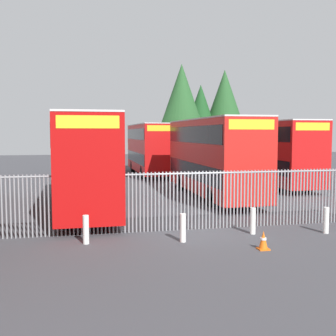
{
  "coord_description": "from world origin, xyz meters",
  "views": [
    {
      "loc": [
        -4.08,
        -14.89,
        3.61
      ],
      "look_at": [
        0.0,
        4.0,
        2.0
      ],
      "focal_mm": 44.52,
      "sensor_mm": 36.0,
      "label": 1
    }
  ],
  "objects": [
    {
      "name": "tree_tall_back",
      "position": [
        10.63,
        25.85,
        6.45
      ],
      "size": [
        5.06,
        5.06,
        10.07
      ],
      "color": "#4C3823",
      "rests_on": "ground"
    },
    {
      "name": "bollard_center_front",
      "position": [
        -0.72,
        -1.68,
        0.47
      ],
      "size": [
        0.2,
        0.2,
        0.95
      ],
      "primitive_type": "cylinder",
      "color": "silver",
      "rests_on": "ground"
    },
    {
      "name": "palisade_fence",
      "position": [
        -0.23,
        0.0,
        1.18
      ],
      "size": [
        15.52,
        0.14,
        2.35
      ],
      "color": "gray",
      "rests_on": "ground"
    },
    {
      "name": "double_decker_bus_behind_fence_left",
      "position": [
        8.92,
        11.88,
        2.42
      ],
      "size": [
        2.54,
        10.81,
        4.42
      ],
      "color": "red",
      "rests_on": "ground"
    },
    {
      "name": "tree_mid_row",
      "position": [
        5.37,
        22.88,
        6.42
      ],
      "size": [
        4.98,
        4.98,
        10.0
      ],
      "color": "#4C3823",
      "rests_on": "ground"
    },
    {
      "name": "double_decker_bus_behind_fence_right",
      "position": [
        3.34,
        7.55,
        2.42
      ],
      "size": [
        2.54,
        10.81,
        4.42
      ],
      "color": "red",
      "rests_on": "ground"
    },
    {
      "name": "tree_short_side",
      "position": [
        8.01,
        25.54,
        5.22
      ],
      "size": [
        4.54,
        4.54,
        8.47
      ],
      "color": "#4C3823",
      "rests_on": "ground"
    },
    {
      "name": "bollard_far_right",
      "position": [
        4.65,
        -1.59,
        0.47
      ],
      "size": [
        0.2,
        0.2,
        0.95
      ],
      "primitive_type": "cylinder",
      "color": "silver",
      "rests_on": "ground"
    },
    {
      "name": "double_decker_bus_far_back",
      "position": [
        2.02,
        21.18,
        2.42
      ],
      "size": [
        2.54,
        10.81,
        4.42
      ],
      "color": "red",
      "rests_on": "ground"
    },
    {
      "name": "ground_plane",
      "position": [
        0.0,
        8.0,
        0.0
      ],
      "size": [
        100.0,
        100.0,
        0.0
      ],
      "primitive_type": "plane",
      "color": "#3D3D42"
    },
    {
      "name": "double_decker_bus_near_gate",
      "position": [
        -3.74,
        4.97,
        2.42
      ],
      "size": [
        2.54,
        10.81,
        4.42
      ],
      "color": "#B70C0C",
      "rests_on": "ground"
    },
    {
      "name": "bollard_near_left",
      "position": [
        -3.88,
        -1.25,
        0.47
      ],
      "size": [
        0.2,
        0.2,
        0.95
      ],
      "primitive_type": "cylinder",
      "color": "silver",
      "rests_on": "ground"
    },
    {
      "name": "traffic_cone_by_gate",
      "position": [
        1.5,
        -3.1,
        0.29
      ],
      "size": [
        0.34,
        0.34,
        0.59
      ],
      "color": "orange",
      "rests_on": "ground"
    },
    {
      "name": "bollard_near_right",
      "position": [
        2.01,
        -1.14,
        0.47
      ],
      "size": [
        0.2,
        0.2,
        0.95
      ],
      "primitive_type": "cylinder",
      "color": "silver",
      "rests_on": "ground"
    }
  ]
}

